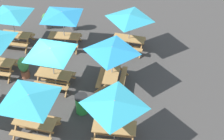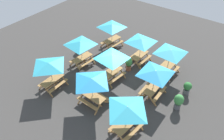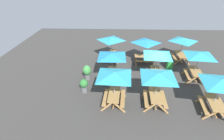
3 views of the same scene
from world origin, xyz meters
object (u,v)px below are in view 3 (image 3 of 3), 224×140
object	(u,v)px
picnic_table_6	(114,77)
trash_bin_green	(170,64)
picnic_table_1	(112,57)
picnic_table_2	(146,43)
picnic_table_8	(111,40)
picnic_table_4	(199,56)
picnic_table_3	(221,84)
picnic_table_5	(158,78)
potted_plant_1	(84,85)
potted_plant_2	(87,71)
picnic_table_7	(183,41)
picnic_table_0	(157,56)
potted_plant_0	(154,83)

from	to	relation	value
picnic_table_6	trash_bin_green	bearing A→B (deg)	-40.77
picnic_table_1	picnic_table_2	distance (m)	4.27
picnic_table_2	picnic_table_8	bearing A→B (deg)	-8.67
picnic_table_4	picnic_table_6	size ratio (longest dim) A/B	1.00
picnic_table_3	picnic_table_5	xyz separation A→B (m)	(0.56, 3.35, 0.00)
picnic_table_3	potted_plant_1	distance (m)	8.36
picnic_table_6	potted_plant_2	world-z (taller)	picnic_table_6
potted_plant_2	potted_plant_1	bearing A→B (deg)	-178.16
picnic_table_2	potted_plant_1	distance (m)	6.91
picnic_table_4	potted_plant_1	bearing A→B (deg)	109.42
picnic_table_7	potted_plant_2	size ratio (longest dim) A/B	1.93
picnic_table_2	picnic_table_5	size ratio (longest dim) A/B	0.83
potted_plant_1	picnic_table_1	bearing A→B (deg)	-49.22
picnic_table_0	picnic_table_6	distance (m)	4.45
picnic_table_3	trash_bin_green	xyz separation A→B (m)	(5.43, 1.20, -1.49)
picnic_table_4	potted_plant_0	world-z (taller)	picnic_table_4
picnic_table_4	potted_plant_0	xyz separation A→B (m)	(-1.74, 3.50, -1.31)
picnic_table_2	picnic_table_5	world-z (taller)	same
picnic_table_4	picnic_table_1	bearing A→B (deg)	99.19
picnic_table_0	picnic_table_5	distance (m)	3.22
picnic_table_3	picnic_table_8	bearing A→B (deg)	49.92
picnic_table_6	potted_plant_1	distance (m)	2.83
potted_plant_1	picnic_table_2	bearing A→B (deg)	-44.98
picnic_table_0	picnic_table_3	size ratio (longest dim) A/B	1.00
picnic_table_1	picnic_table_2	bearing A→B (deg)	-43.13
picnic_table_0	trash_bin_green	distance (m)	2.77
picnic_table_2	picnic_table_3	world-z (taller)	same
picnic_table_0	picnic_table_4	distance (m)	3.08
picnic_table_2	picnic_table_7	bearing A→B (deg)	-169.38
potted_plant_0	potted_plant_1	bearing A→B (deg)	93.03
picnic_table_5	potted_plant_1	bearing A→B (deg)	78.85
picnic_table_7	potted_plant_1	distance (m)	9.89
picnic_table_4	potted_plant_1	xyz separation A→B (m)	(-2.00, 8.34, -1.42)
potted_plant_0	picnic_table_3	bearing A→B (deg)	-122.10
picnic_table_5	picnic_table_2	bearing A→B (deg)	2.44
picnic_table_3	picnic_table_5	size ratio (longest dim) A/B	0.99
picnic_table_7	potted_plant_0	xyz separation A→B (m)	(-5.07, 3.37, -1.31)
picnic_table_5	potted_plant_0	distance (m)	1.97
trash_bin_green	potted_plant_2	world-z (taller)	potted_plant_2
picnic_table_0	picnic_table_2	world-z (taller)	same
picnic_table_0	picnic_table_1	bearing A→B (deg)	101.90
picnic_table_6	picnic_table_7	size ratio (longest dim) A/B	1.21
picnic_table_7	trash_bin_green	bearing A→B (deg)	140.10
picnic_table_6	picnic_table_8	xyz separation A→B (m)	(6.54, 0.45, 0.00)
picnic_table_8	potted_plant_0	world-z (taller)	picnic_table_8
picnic_table_3	potted_plant_0	bearing A→B (deg)	65.90
picnic_table_5	potted_plant_2	xyz separation A→B (m)	(2.91, 4.76, -1.30)
picnic_table_1	picnic_table_3	bearing A→B (deg)	-119.45
picnic_table_3	potted_plant_1	xyz separation A→B (m)	(1.76, 8.05, -1.42)
picnic_table_0	potted_plant_0	world-z (taller)	picnic_table_0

